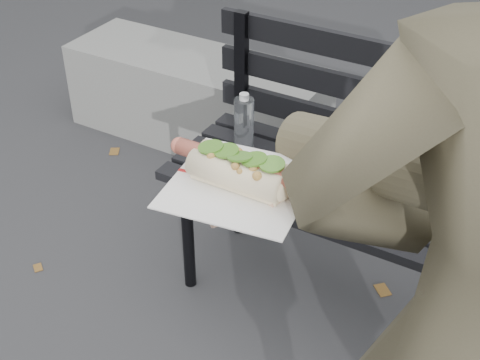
% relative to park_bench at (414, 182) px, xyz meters
% --- Properties ---
extents(park_bench, '(1.50, 0.44, 0.88)m').
position_rel_park_bench_xyz_m(park_bench, '(0.00, 0.00, 0.00)').
color(park_bench, black).
rests_on(park_bench, ground).
extents(concrete_block, '(1.20, 0.40, 0.40)m').
position_rel_park_bench_xyz_m(concrete_block, '(-1.17, 0.62, -0.32)').
color(concrete_block, slate).
rests_on(concrete_block, ground).
extents(held_hotdog, '(0.62, 0.30, 0.20)m').
position_rel_park_bench_xyz_m(held_hotdog, '(0.16, -0.93, 0.64)').
color(held_hotdog, brown).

